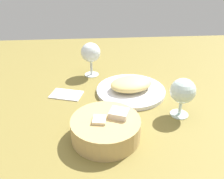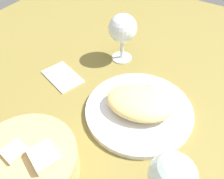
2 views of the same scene
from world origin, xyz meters
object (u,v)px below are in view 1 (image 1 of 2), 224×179
plate (131,91)px  wine_glass_near (91,53)px  bread_basket (106,128)px  folded_napkin (66,94)px  wine_glass_far (183,92)px

plate → wine_glass_near: wine_glass_near is taller
bread_basket → folded_napkin: 27.48cm
folded_napkin → plate: bearing=17.5°
folded_napkin → wine_glass_far: bearing=-5.2°
bread_basket → wine_glass_far: bearing=-159.3°
bread_basket → folded_napkin: bread_basket is taller
plate → folded_napkin: (23.39, 0.12, -0.30)cm
bread_basket → folded_napkin: (13.00, -24.06, -2.72)cm
bread_basket → folded_napkin: bearing=-61.6°
wine_glass_near → folded_napkin: (9.15, 16.02, -9.13)cm
wine_glass_near → wine_glass_far: bearing=131.4°
wine_glass_near → folded_napkin: 20.59cm
bread_basket → wine_glass_near: wine_glass_near is taller
wine_glass_far → plate: bearing=-49.0°
plate → wine_glass_near: 23.10cm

